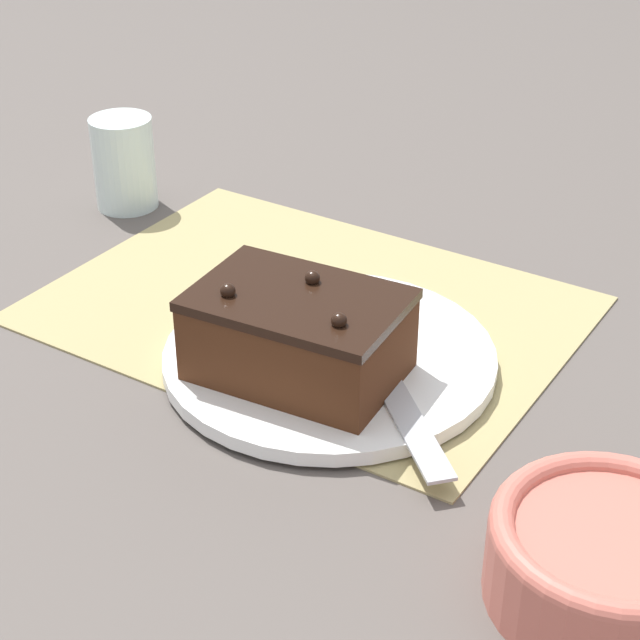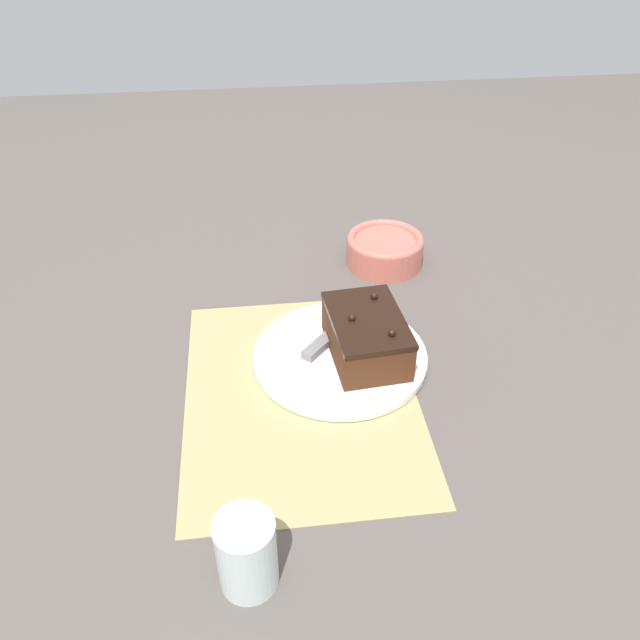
{
  "view_description": "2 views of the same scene",
  "coord_description": "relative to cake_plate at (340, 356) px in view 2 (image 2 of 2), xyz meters",
  "views": [
    {
      "loc": [
        -0.46,
        0.7,
        0.49
      ],
      "look_at": [
        -0.08,
        0.1,
        0.06
      ],
      "focal_mm": 60.0,
      "sensor_mm": 36.0,
      "label": 1
    },
    {
      "loc": [
        0.67,
        -0.05,
        0.65
      ],
      "look_at": [
        -0.08,
        0.04,
        0.08
      ],
      "focal_mm": 35.0,
      "sensor_mm": 36.0,
      "label": 2
    }
  ],
  "objects": [
    {
      "name": "chocolate_cake",
      "position": [
        0.0,
        0.04,
        0.04
      ],
      "size": [
        0.17,
        0.12,
        0.08
      ],
      "rotation": [
        0.0,
        0.0,
        0.08
      ],
      "color": "#472614",
      "rests_on": "cake_plate"
    },
    {
      "name": "drinking_glass",
      "position": [
        0.35,
        -0.15,
        0.04
      ],
      "size": [
        0.07,
        0.07,
        0.1
      ],
      "color": "silver",
      "rests_on": "ground_plane"
    },
    {
      "name": "ground_plane",
      "position": [
        0.07,
        -0.07,
        -0.01
      ],
      "size": [
        3.0,
        3.0,
        0.0
      ],
      "primitive_type": "plane",
      "color": "#544C47"
    },
    {
      "name": "serving_knife",
      "position": [
        -0.04,
        -0.0,
        0.01
      ],
      "size": [
        0.18,
        0.17,
        0.01
      ],
      "rotation": [
        0.0,
        0.0,
        0.82
      ],
      "color": "slate",
      "rests_on": "cake_plate"
    },
    {
      "name": "placemat_woven",
      "position": [
        0.07,
        -0.07,
        -0.01
      ],
      "size": [
        0.46,
        0.34,
        0.0
      ],
      "primitive_type": "cube",
      "color": "tan",
      "rests_on": "ground_plane"
    },
    {
      "name": "small_bowl",
      "position": [
        -0.28,
        0.13,
        0.02
      ],
      "size": [
        0.15,
        0.15,
        0.06
      ],
      "color": "#C66656",
      "rests_on": "ground_plane"
    },
    {
      "name": "cake_plate",
      "position": [
        0.0,
        0.0,
        0.0
      ],
      "size": [
        0.27,
        0.27,
        0.01
      ],
      "color": "white",
      "rests_on": "placemat_woven"
    }
  ]
}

